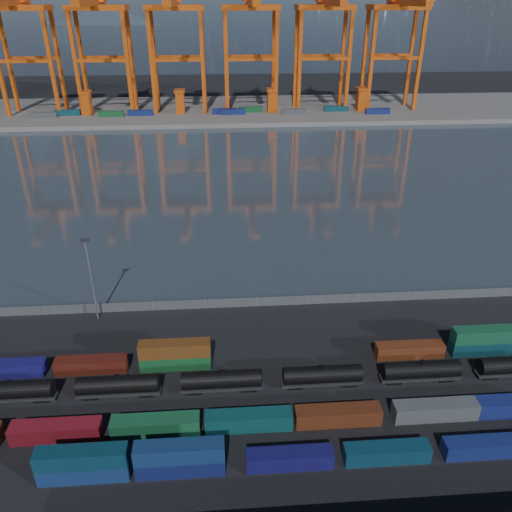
{
  "coord_description": "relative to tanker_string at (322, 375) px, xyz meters",
  "views": [
    {
      "loc": [
        -6.0,
        -53.27,
        53.79
      ],
      "look_at": [
        0.0,
        30.0,
        10.0
      ],
      "focal_mm": 35.0,
      "sensor_mm": 36.0,
      "label": 1
    }
  ],
  "objects": [
    {
      "name": "yard_light_mast",
      "position": [
        -38.45,
        20.86,
        7.37
      ],
      "size": [
        1.6,
        0.4,
        16.6
      ],
      "color": "slate",
      "rests_on": "ground"
    },
    {
      "name": "far_quay",
      "position": [
        -8.45,
        204.86,
        -0.93
      ],
      "size": [
        700.0,
        70.0,
        2.0
      ],
      "primitive_type": "cube",
      "color": "#514F4C",
      "rests_on": "ground"
    },
    {
      "name": "gantry_cranes",
      "position": [
        -15.95,
        197.99,
        41.2
      ],
      "size": [
        202.06,
        51.96,
        70.36
      ],
      "color": "#C6480E",
      "rests_on": "ground"
    },
    {
      "name": "container_row_south",
      "position": [
        -15.2,
        -14.44,
        -0.02
      ],
      "size": [
        138.79,
        2.28,
        4.86
      ],
      "color": "#484B4E",
      "rests_on": "ground"
    },
    {
      "name": "quay_containers",
      "position": [
        -19.44,
        190.32,
        1.37
      ],
      "size": [
        172.58,
        10.99,
        2.6
      ],
      "color": "navy",
      "rests_on": "far_quay"
    },
    {
      "name": "container_row_north",
      "position": [
        10.39,
        5.95,
        -0.2
      ],
      "size": [
        127.37,
        2.32,
        4.94
      ],
      "color": "navy",
      "rests_on": "ground"
    },
    {
      "name": "container_row_mid",
      "position": [
        -17.33,
        -7.71,
        -0.62
      ],
      "size": [
        141.12,
        2.46,
        2.62
      ],
      "color": "#434749",
      "rests_on": "ground"
    },
    {
      "name": "harbor_water",
      "position": [
        -8.45,
        99.86,
        -1.92
      ],
      "size": [
        700.0,
        700.0,
        0.0
      ],
      "primitive_type": "plane",
      "color": "#2C3740",
      "rests_on": "ground"
    },
    {
      "name": "ground",
      "position": [
        -8.45,
        -5.14,
        -1.93
      ],
      "size": [
        700.0,
        700.0,
        0.0
      ],
      "primitive_type": "plane",
      "color": "black",
      "rests_on": "ground"
    },
    {
      "name": "straddle_carriers",
      "position": [
        -10.95,
        194.86,
        5.89
      ],
      "size": [
        140.0,
        7.0,
        11.1
      ],
      "color": "#C6480E",
      "rests_on": "far_quay"
    },
    {
      "name": "waterfront_fence",
      "position": [
        -8.45,
        22.86,
        -0.93
      ],
      "size": [
        160.12,
        0.12,
        2.2
      ],
      "color": "#595B5E",
      "rests_on": "ground"
    },
    {
      "name": "tanker_string",
      "position": [
        0.0,
        0.0,
        0.0
      ],
      "size": [
        136.53,
        2.69,
        3.85
      ],
      "color": "black",
      "rests_on": "ground"
    }
  ]
}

